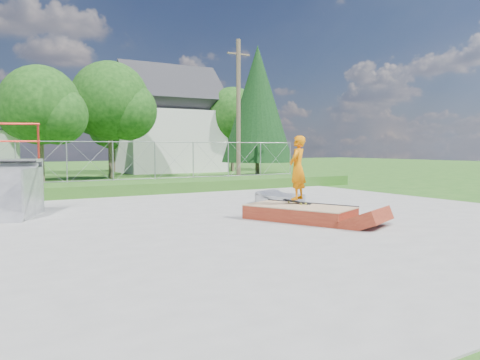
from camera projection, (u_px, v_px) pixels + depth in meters
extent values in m
plane|color=#285B1A|center=(225.00, 225.00, 12.28)|extent=(120.00, 120.00, 0.00)
cube|color=gray|center=(225.00, 224.00, 12.28)|extent=(20.00, 16.00, 0.04)
cube|color=#285B1A|center=(120.00, 188.00, 20.41)|extent=(24.00, 3.00, 0.50)
cube|color=maroon|center=(299.00, 214.00, 12.81)|extent=(2.42, 3.18, 0.40)
cube|color=tan|center=(299.00, 206.00, 12.79)|extent=(2.45, 3.21, 0.03)
cube|color=black|center=(297.00, 202.00, 13.24)|extent=(0.65, 0.77, 0.13)
imported|color=orange|center=(297.00, 170.00, 13.18)|extent=(0.79, 0.71, 1.81)
cube|color=silver|center=(169.00, 142.00, 38.99)|extent=(8.00, 6.00, 5.00)
cube|color=#2C2C31|center=(168.00, 101.00, 38.75)|extent=(8.40, 6.08, 6.08)
cylinder|color=brown|center=(238.00, 112.00, 26.12)|extent=(0.24, 0.24, 8.00)
cylinder|color=brown|center=(41.00, 161.00, 26.61)|extent=(0.30, 0.30, 2.45)
sphere|color=#133A0F|center=(40.00, 105.00, 26.38)|extent=(4.48, 4.48, 4.48)
sphere|color=#133A0F|center=(58.00, 115.00, 26.37)|extent=(3.36, 3.36, 3.36)
cylinder|color=brown|center=(111.00, 157.00, 30.60)|extent=(0.30, 0.30, 2.80)
sphere|color=#133A0F|center=(110.00, 101.00, 30.35)|extent=(5.12, 5.12, 5.12)
sphere|color=#133A0F|center=(127.00, 111.00, 30.34)|extent=(3.84, 3.84, 3.84)
cylinder|color=brown|center=(233.00, 156.00, 39.91)|extent=(0.30, 0.30, 2.62)
sphere|color=#133A0F|center=(232.00, 116.00, 39.67)|extent=(4.80, 4.80, 4.80)
sphere|color=#133A0F|center=(245.00, 123.00, 39.65)|extent=(3.60, 3.60, 3.60)
cylinder|color=brown|center=(115.00, 159.00, 38.76)|extent=(0.30, 0.30, 2.10)
sphere|color=#133A0F|center=(114.00, 126.00, 38.57)|extent=(3.84, 3.84, 3.84)
sphere|color=#133A0F|center=(124.00, 132.00, 38.56)|extent=(2.88, 2.88, 2.88)
cylinder|color=brown|center=(257.00, 168.00, 32.93)|extent=(0.28, 0.28, 1.20)
cone|color=black|center=(257.00, 104.00, 32.62)|extent=(5.04, 5.04, 8.10)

